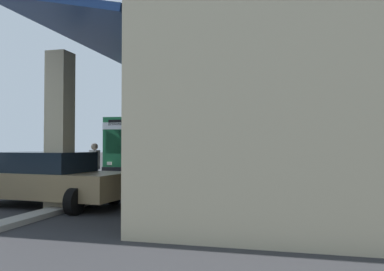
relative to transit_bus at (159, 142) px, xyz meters
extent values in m
plane|color=#2D2D30|center=(-0.29, 5.39, -1.85)|extent=(120.00, 120.00, 0.00)
cube|color=#9E998E|center=(1.66, 2.53, -1.79)|extent=(36.81, 0.50, 0.12)
cube|color=#C6B793|center=(1.66, 12.23, 1.86)|extent=(30.67, 13.94, 7.43)
cube|color=beige|center=(1.66, 12.23, 5.88)|extent=(30.97, 14.24, 0.60)
cube|color=#C6B793|center=(-11.12, 2.34, 0.19)|extent=(0.55, 0.55, 4.09)
cube|color=#C6B793|center=(-6.00, 2.34, 0.19)|extent=(0.55, 0.55, 4.09)
cube|color=#C6B793|center=(-0.89, 2.34, 0.19)|extent=(0.55, 0.55, 4.09)
cube|color=#C6B793|center=(4.22, 2.34, 0.19)|extent=(0.55, 0.55, 4.09)
cube|color=#C6B793|center=(9.33, 2.34, 0.19)|extent=(0.55, 0.55, 4.09)
cube|color=#C6B793|center=(14.44, 2.34, 0.19)|extent=(0.55, 0.55, 4.09)
cube|color=navy|center=(1.66, 3.66, 2.58)|extent=(30.67, 3.16, 0.82)
cube|color=#19232D|center=(1.66, 5.30, -0.45)|extent=(25.76, 0.08, 2.40)
cube|color=#196638|center=(0.05, 0.00, -0.13)|extent=(11.09, 2.95, 2.75)
cube|color=white|center=(0.05, 0.00, 0.80)|extent=(11.11, 2.97, 0.36)
cube|color=#19232D|center=(-0.25, -0.01, 0.10)|extent=(9.33, 2.92, 0.90)
cube|color=#19232D|center=(5.52, 0.20, 0.00)|extent=(0.14, 2.24, 1.20)
cube|color=black|center=(5.53, 0.20, 0.97)|extent=(0.13, 1.94, 0.28)
cube|color=black|center=(5.65, 0.21, -1.40)|extent=(0.29, 2.45, 0.24)
cube|color=silver|center=(5.54, 1.10, -1.10)|extent=(0.07, 0.24, 0.16)
cube|color=silver|center=(5.60, -0.69, -1.10)|extent=(0.07, 0.24, 0.16)
cube|color=silver|center=(-1.45, -0.05, 1.37)|extent=(2.46, 1.87, 0.24)
cylinder|color=black|center=(3.63, 1.41, -1.35)|extent=(1.00, 0.30, 1.00)
cylinder|color=black|center=(3.73, -1.14, -1.35)|extent=(1.00, 0.30, 1.00)
cylinder|color=black|center=(-3.07, 1.16, -1.35)|extent=(1.00, 0.30, 1.00)
cylinder|color=black|center=(-2.98, -1.39, -1.35)|extent=(1.00, 0.30, 1.00)
cube|color=#9E845B|center=(14.00, 1.72, -1.25)|extent=(2.17, 4.54, 0.66)
cube|color=#19232D|center=(13.99, 1.52, -0.65)|extent=(1.79, 2.59, 0.54)
cylinder|color=black|center=(13.24, 3.29, -1.53)|extent=(0.64, 0.22, 0.64)
cylinder|color=black|center=(15.03, 3.13, -1.53)|extent=(0.64, 0.22, 0.64)
cylinder|color=black|center=(12.98, 0.31, -1.53)|extent=(0.64, 0.22, 0.64)
cylinder|color=#38383D|center=(11.63, 1.73, -1.42)|extent=(0.16, 0.16, 0.86)
cylinder|color=#38383D|center=(11.39, 1.71, -1.42)|extent=(0.16, 0.16, 0.86)
cube|color=silver|center=(11.51, 1.72, -0.67)|extent=(0.50, 0.52, 0.64)
sphere|color=beige|center=(11.51, 1.72, -0.24)|extent=(0.23, 0.23, 0.23)
cylinder|color=silver|center=(11.75, 1.91, -0.64)|extent=(0.09, 0.09, 0.58)
cylinder|color=silver|center=(11.27, 1.54, -0.64)|extent=(0.09, 0.09, 0.58)
cube|color=#4C4742|center=(9.66, 3.95, -1.60)|extent=(0.95, 0.95, 0.50)
cylinder|color=#332319|center=(9.66, 3.95, -1.34)|extent=(0.81, 0.81, 0.02)
cylinder|color=brown|center=(9.66, 3.95, -0.22)|extent=(0.16, 0.16, 2.26)
ellipsoid|color=#286B33|center=(10.16, 4.04, 1.02)|extent=(1.03, 0.39, 0.18)
ellipsoid|color=#286B33|center=(9.65, 4.33, 0.99)|extent=(0.23, 0.77, 0.18)
ellipsoid|color=#286B33|center=(9.21, 4.00, 1.03)|extent=(0.93, 0.31, 0.16)
ellipsoid|color=#286B33|center=(9.60, 3.54, 0.99)|extent=(0.33, 0.86, 0.19)
camera|label=1|loc=(23.10, 8.10, -0.20)|focal=35.44mm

